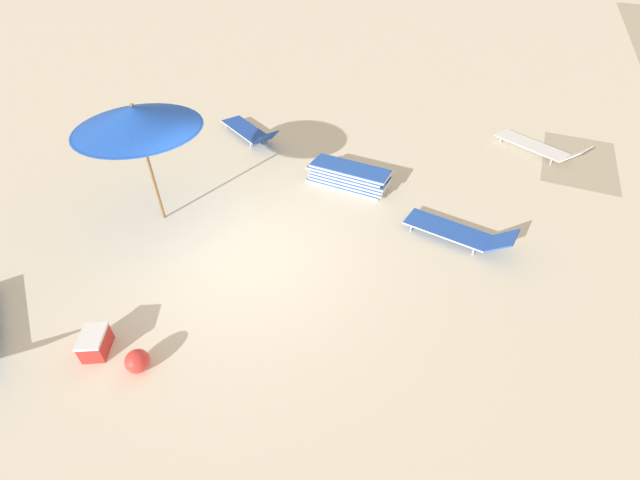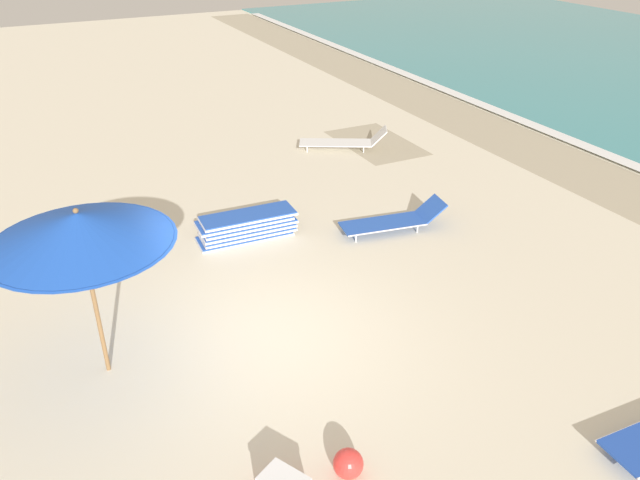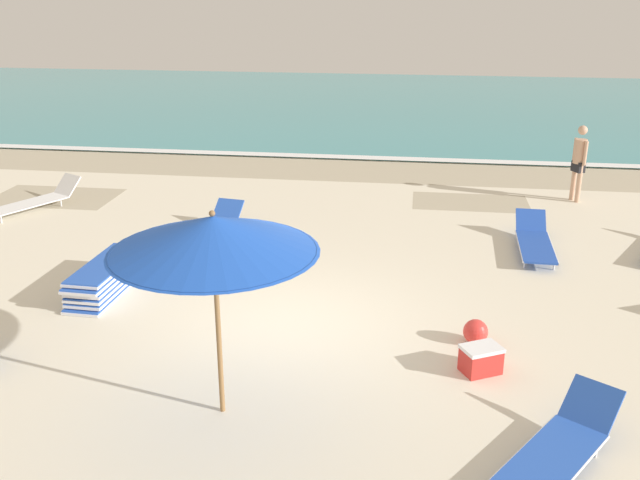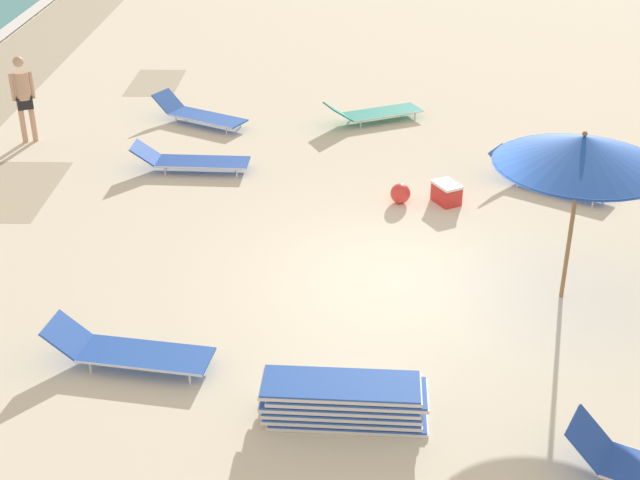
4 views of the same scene
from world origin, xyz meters
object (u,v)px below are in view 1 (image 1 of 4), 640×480
object	(u,v)px
sun_lounger_mid_beach_pair_b	(250,131)
sun_lounger_mid_beach_pair_a	(540,147)
sun_lounger_mid_beach_solo	(458,231)
lounger_stack	(349,176)
beach_ball	(137,361)
cooler_box	(95,343)
beach_umbrella	(136,118)

from	to	relation	value
sun_lounger_mid_beach_pair_b	sun_lounger_mid_beach_pair_a	bearing A→B (deg)	135.77
sun_lounger_mid_beach_pair_a	sun_lounger_mid_beach_pair_b	distance (m)	7.74
sun_lounger_mid_beach_solo	sun_lounger_mid_beach_pair_b	world-z (taller)	sun_lounger_mid_beach_pair_b
lounger_stack	sun_lounger_mid_beach_solo	bearing A→B (deg)	72.36
lounger_stack	sun_lounger_mid_beach_pair_a	xyz separation A→B (m)	(-3.47, 3.99, -0.04)
sun_lounger_mid_beach_solo	sun_lounger_mid_beach_pair_a	size ratio (longest dim) A/B	0.94
sun_lounger_mid_beach_solo	sun_lounger_mid_beach_pair_b	xyz separation A→B (m)	(-2.14, -6.10, 0.00)
sun_lounger_mid_beach_solo	beach_ball	xyz separation A→B (m)	(4.90, -3.69, -0.04)
sun_lounger_mid_beach_solo	cooler_box	distance (m)	6.65
sun_lounger_mid_beach_pair_a	beach_ball	world-z (taller)	sun_lounger_mid_beach_pair_a
sun_lounger_mid_beach_pair_a	lounger_stack	bearing A→B (deg)	-21.25
lounger_stack	cooler_box	distance (m)	6.16
lounger_stack	sun_lounger_mid_beach_pair_b	distance (m)	3.58
lounger_stack	cooler_box	bearing A→B (deg)	-14.34
sun_lounger_mid_beach_pair_b	cooler_box	world-z (taller)	sun_lounger_mid_beach_pair_b
cooler_box	sun_lounger_mid_beach_pair_a	bearing A→B (deg)	-60.07
lounger_stack	beach_ball	bearing A→B (deg)	-7.01
lounger_stack	sun_lounger_mid_beach_pair_b	xyz separation A→B (m)	(-1.15, -3.39, -0.04)
beach_umbrella	sun_lounger_mid_beach_solo	distance (m)	6.42
lounger_stack	cooler_box	world-z (taller)	lounger_stack
sun_lounger_mid_beach_solo	sun_lounger_mid_beach_pair_a	bearing A→B (deg)	172.88
beach_ball	cooler_box	bearing A→B (deg)	-88.87
lounger_stack	beach_ball	xyz separation A→B (m)	(5.89, -0.98, -0.07)
sun_lounger_mid_beach_pair_a	cooler_box	distance (m)	11.00
beach_umbrella	cooler_box	world-z (taller)	beach_umbrella
sun_lounger_mid_beach_pair_b	sun_lounger_mid_beach_solo	bearing A→B (deg)	99.02
sun_lounger_mid_beach_pair_a	beach_ball	size ratio (longest dim) A/B	6.50
beach_umbrella	sun_lounger_mid_beach_solo	size ratio (longest dim) A/B	1.16
beach_ball	beach_umbrella	bearing A→B (deg)	-145.35
sun_lounger_mid_beach_solo	beach_umbrella	bearing A→B (deg)	-63.76
sun_lounger_mid_beach_solo	sun_lounger_mid_beach_pair_b	distance (m)	6.46
beach_ball	cooler_box	world-z (taller)	cooler_box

